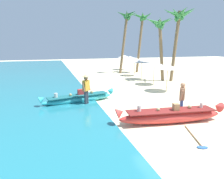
% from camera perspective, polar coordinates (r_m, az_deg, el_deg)
% --- Properties ---
extents(ground_plane, '(80.00, 80.00, 0.00)m').
position_cam_1_polar(ground_plane, '(9.61, 15.28, -7.97)').
color(ground_plane, beige).
extents(boat_red_foreground, '(4.83, 1.22, 0.85)m').
position_cam_1_polar(boat_red_foreground, '(9.17, 15.82, -6.93)').
color(boat_red_foreground, red).
rests_on(boat_red_foreground, ground).
extents(boat_cyan_midground, '(4.39, 1.55, 0.75)m').
position_cam_1_polar(boat_cyan_midground, '(11.95, -9.19, -2.40)').
color(boat_cyan_midground, '#33B2BC').
rests_on(boat_cyan_midground, ground).
extents(person_vendor_hatted, '(0.55, 0.50, 1.72)m').
position_cam_1_polar(person_vendor_hatted, '(11.21, -7.12, 0.54)').
color(person_vendor_hatted, '#333842').
rests_on(person_vendor_hatted, ground).
extents(person_tourist_customer, '(0.49, 0.55, 1.61)m').
position_cam_1_polar(person_tourist_customer, '(9.87, 18.67, -2.15)').
color(person_tourist_customer, '#3D5BA8').
rests_on(person_tourist_customer, ground).
extents(parasol_row_0, '(1.60, 1.60, 1.91)m').
position_cam_1_polar(parasol_row_0, '(15.00, 15.05, 6.09)').
color(parasol_row_0, '#8E6B47').
rests_on(parasol_row_0, ground).
extents(parasol_row_1, '(1.60, 1.60, 1.91)m').
position_cam_1_polar(parasol_row_1, '(17.33, 11.54, 7.04)').
color(parasol_row_1, '#8E6B47').
rests_on(parasol_row_1, ground).
extents(parasol_row_2, '(1.60, 1.60, 1.91)m').
position_cam_1_polar(parasol_row_2, '(19.93, 8.21, 7.81)').
color(parasol_row_2, '#8E6B47').
rests_on(parasol_row_2, ground).
extents(parasol_row_3, '(1.60, 1.60, 1.91)m').
position_cam_1_polar(parasol_row_3, '(22.09, 6.23, 8.29)').
color(parasol_row_3, '#8E6B47').
rests_on(parasol_row_3, ground).
extents(parasol_row_4, '(1.60, 1.60, 1.91)m').
position_cam_1_polar(parasol_row_4, '(24.66, 5.01, 8.73)').
color(parasol_row_4, '#8E6B47').
rests_on(parasol_row_4, ground).
extents(parasol_row_5, '(1.60, 1.60, 1.91)m').
position_cam_1_polar(parasol_row_5, '(27.35, 3.30, 9.10)').
color(parasol_row_5, '#8E6B47').
rests_on(parasol_row_5, ground).
extents(palm_tree_tall_inland, '(2.32, 2.45, 6.86)m').
position_cam_1_polar(palm_tree_tall_inland, '(25.18, 8.17, 17.21)').
color(palm_tree_tall_inland, brown).
rests_on(palm_tree_tall_inland, ground).
extents(palm_tree_leaning_seaward, '(2.83, 2.39, 5.63)m').
position_cam_1_polar(palm_tree_leaning_seaward, '(19.27, 12.96, 15.72)').
color(palm_tree_leaning_seaward, brown).
rests_on(palm_tree_leaning_seaward, ground).
extents(palm_tree_mid_cluster, '(2.62, 2.55, 6.94)m').
position_cam_1_polar(palm_tree_mid_cluster, '(24.16, 3.91, 17.64)').
color(palm_tree_mid_cluster, brown).
rests_on(palm_tree_mid_cluster, ground).
extents(palm_tree_far_behind, '(2.96, 2.92, 6.40)m').
position_cam_1_polar(palm_tree_far_behind, '(19.66, 17.84, 17.42)').
color(palm_tree_far_behind, brown).
rests_on(palm_tree_far_behind, ground).
extents(paddle, '(0.80, 1.85, 0.05)m').
position_cam_1_polar(paddle, '(8.00, 22.01, -12.46)').
color(paddle, '#8E6B47').
rests_on(paddle, ground).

